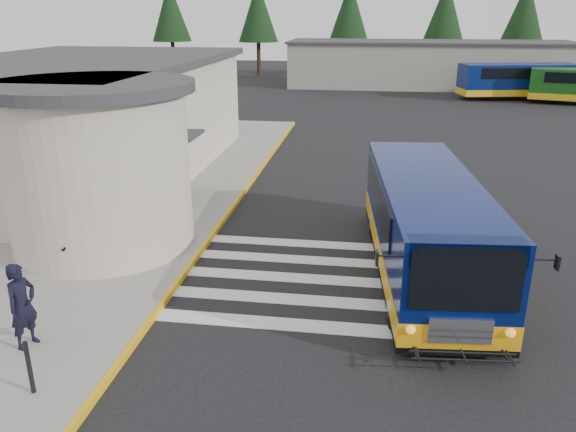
# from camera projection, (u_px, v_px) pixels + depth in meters

# --- Properties ---
(ground) EXTENTS (140.00, 140.00, 0.00)m
(ground) POSITION_uv_depth(u_px,v_px,m) (337.00, 268.00, 15.70)
(ground) COLOR black
(ground) RESTS_ON ground
(sidewalk) EXTENTS (10.00, 34.00, 0.15)m
(sidewalk) POSITION_uv_depth(u_px,v_px,m) (99.00, 205.00, 20.61)
(sidewalk) COLOR gray
(sidewalk) RESTS_ON ground
(curb_strip) EXTENTS (0.12, 34.00, 0.16)m
(curb_strip) POSITION_uv_depth(u_px,v_px,m) (230.00, 211.00, 19.94)
(curb_strip) COLOR gold
(curb_strip) RESTS_ON ground
(station_building) EXTENTS (12.70, 18.70, 4.80)m
(station_building) POSITION_uv_depth(u_px,v_px,m) (82.00, 121.00, 22.71)
(station_building) COLOR #B8AC9C
(station_building) RESTS_ON ground
(crosswalk) EXTENTS (8.00, 5.35, 0.01)m
(crosswalk) POSITION_uv_depth(u_px,v_px,m) (316.00, 279.00, 15.02)
(crosswalk) COLOR silver
(crosswalk) RESTS_ON ground
(depot_building) EXTENTS (26.40, 8.40, 4.20)m
(depot_building) POSITION_uv_depth(u_px,v_px,m) (429.00, 64.00, 53.21)
(depot_building) COLOR gray
(depot_building) RESTS_ON ground
(tree_line) EXTENTS (58.40, 4.40, 10.00)m
(tree_line) POSITION_uv_depth(u_px,v_px,m) (428.00, 12.00, 59.02)
(tree_line) COLOR black
(tree_line) RESTS_ON ground
(transit_bus) EXTENTS (3.67, 9.63, 2.67)m
(transit_bus) POSITION_uv_depth(u_px,v_px,m) (425.00, 229.00, 14.98)
(transit_bus) COLOR #06134E
(transit_bus) RESTS_ON ground
(pedestrian_a) EXTENTS (0.60, 0.77, 1.86)m
(pedestrian_a) POSITION_uv_depth(u_px,v_px,m) (22.00, 306.00, 11.48)
(pedestrian_a) COLOR black
(pedestrian_a) RESTS_ON sidewalk
(pedestrian_b) EXTENTS (0.67, 0.83, 1.62)m
(pedestrian_b) POSITION_uv_depth(u_px,v_px,m) (70.00, 247.00, 14.67)
(pedestrian_b) COLOR black
(pedestrian_b) RESTS_ON sidewalk
(bollard) EXTENTS (0.09, 0.09, 1.07)m
(bollard) POSITION_uv_depth(u_px,v_px,m) (29.00, 367.00, 10.15)
(bollard) COLOR black
(bollard) RESTS_ON sidewalk
(far_bus_a) EXTENTS (9.71, 4.46, 2.42)m
(far_bus_a) POSITION_uv_depth(u_px,v_px,m) (518.00, 79.00, 45.63)
(far_bus_a) COLOR #071852
(far_bus_a) RESTS_ON ground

